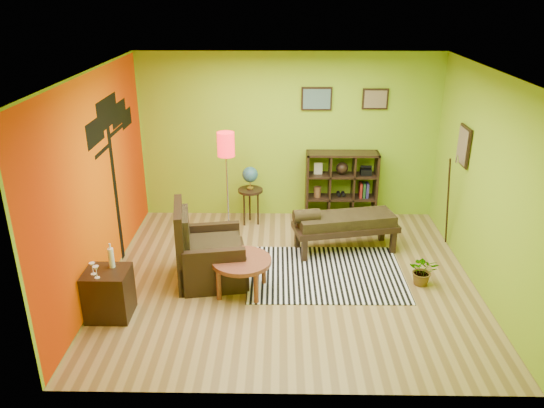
{
  "coord_description": "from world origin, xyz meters",
  "views": [
    {
      "loc": [
        -0.14,
        -6.39,
        3.75
      ],
      "look_at": [
        -0.24,
        0.15,
        1.05
      ],
      "focal_mm": 35.0,
      "sensor_mm": 36.0,
      "label": 1
    }
  ],
  "objects_px": {
    "floor_lamp": "(226,155)",
    "cube_shelf": "(342,187)",
    "coffee_table": "(242,264)",
    "globe_table": "(250,181)",
    "armchair": "(207,257)",
    "bench": "(343,223)",
    "side_cabinet": "(109,293)",
    "potted_plant": "(423,273)"
  },
  "relations": [
    {
      "from": "armchair",
      "to": "cube_shelf",
      "type": "relative_size",
      "value": 0.93
    },
    {
      "from": "side_cabinet",
      "to": "potted_plant",
      "type": "height_order",
      "value": "side_cabinet"
    },
    {
      "from": "floor_lamp",
      "to": "cube_shelf",
      "type": "height_order",
      "value": "floor_lamp"
    },
    {
      "from": "armchair",
      "to": "floor_lamp",
      "type": "relative_size",
      "value": 0.63
    },
    {
      "from": "coffee_table",
      "to": "side_cabinet",
      "type": "bearing_deg",
      "value": -159.76
    },
    {
      "from": "globe_table",
      "to": "potted_plant",
      "type": "relative_size",
      "value": 2.38
    },
    {
      "from": "armchair",
      "to": "side_cabinet",
      "type": "bearing_deg",
      "value": -140.46
    },
    {
      "from": "armchair",
      "to": "potted_plant",
      "type": "distance_m",
      "value": 2.93
    },
    {
      "from": "armchair",
      "to": "cube_shelf",
      "type": "bearing_deg",
      "value": 45.38
    },
    {
      "from": "potted_plant",
      "to": "side_cabinet",
      "type": "bearing_deg",
      "value": -168.72
    },
    {
      "from": "armchair",
      "to": "cube_shelf",
      "type": "height_order",
      "value": "cube_shelf"
    },
    {
      "from": "bench",
      "to": "globe_table",
      "type": "bearing_deg",
      "value": 145.84
    },
    {
      "from": "floor_lamp",
      "to": "cube_shelf",
      "type": "bearing_deg",
      "value": 25.93
    },
    {
      "from": "armchair",
      "to": "bench",
      "type": "distance_m",
      "value": 2.13
    },
    {
      "from": "side_cabinet",
      "to": "cube_shelf",
      "type": "xyz_separation_m",
      "value": [
        3.11,
        2.95,
        0.29
      ]
    },
    {
      "from": "coffee_table",
      "to": "armchair",
      "type": "relative_size",
      "value": 0.7
    },
    {
      "from": "side_cabinet",
      "to": "floor_lamp",
      "type": "bearing_deg",
      "value": 58.41
    },
    {
      "from": "cube_shelf",
      "to": "potted_plant",
      "type": "bearing_deg",
      "value": -67.75
    },
    {
      "from": "coffee_table",
      "to": "floor_lamp",
      "type": "relative_size",
      "value": 0.44
    },
    {
      "from": "coffee_table",
      "to": "globe_table",
      "type": "distance_m",
      "value": 2.2
    },
    {
      "from": "side_cabinet",
      "to": "floor_lamp",
      "type": "distance_m",
      "value": 2.66
    },
    {
      "from": "coffee_table",
      "to": "potted_plant",
      "type": "relative_size",
      "value": 1.84
    },
    {
      "from": "side_cabinet",
      "to": "bench",
      "type": "distance_m",
      "value": 3.5
    },
    {
      "from": "side_cabinet",
      "to": "cube_shelf",
      "type": "bearing_deg",
      "value": 43.48
    },
    {
      "from": "globe_table",
      "to": "bench",
      "type": "height_order",
      "value": "globe_table"
    },
    {
      "from": "side_cabinet",
      "to": "armchair",
      "type": "bearing_deg",
      "value": 39.54
    },
    {
      "from": "floor_lamp",
      "to": "armchair",
      "type": "bearing_deg",
      "value": -99.06
    },
    {
      "from": "coffee_table",
      "to": "potted_plant",
      "type": "xyz_separation_m",
      "value": [
        2.43,
        0.22,
        -0.25
      ]
    },
    {
      "from": "bench",
      "to": "potted_plant",
      "type": "relative_size",
      "value": 3.86
    },
    {
      "from": "side_cabinet",
      "to": "floor_lamp",
      "type": "height_order",
      "value": "floor_lamp"
    },
    {
      "from": "armchair",
      "to": "bench",
      "type": "height_order",
      "value": "armchair"
    },
    {
      "from": "side_cabinet",
      "to": "floor_lamp",
      "type": "xyz_separation_m",
      "value": [
        1.26,
        2.05,
        1.12
      ]
    },
    {
      "from": "side_cabinet",
      "to": "bench",
      "type": "bearing_deg",
      "value": 30.53
    },
    {
      "from": "bench",
      "to": "side_cabinet",
      "type": "bearing_deg",
      "value": -149.47
    },
    {
      "from": "side_cabinet",
      "to": "floor_lamp",
      "type": "relative_size",
      "value": 0.53
    },
    {
      "from": "globe_table",
      "to": "armchair",
      "type": "bearing_deg",
      "value": -104.84
    },
    {
      "from": "side_cabinet",
      "to": "cube_shelf",
      "type": "height_order",
      "value": "cube_shelf"
    },
    {
      "from": "potted_plant",
      "to": "coffee_table",
      "type": "bearing_deg",
      "value": -174.87
    },
    {
      "from": "coffee_table",
      "to": "floor_lamp",
      "type": "distance_m",
      "value": 1.82
    },
    {
      "from": "side_cabinet",
      "to": "globe_table",
      "type": "height_order",
      "value": "globe_table"
    },
    {
      "from": "armchair",
      "to": "coffee_table",
      "type": "bearing_deg",
      "value": -32.12
    },
    {
      "from": "coffee_table",
      "to": "potted_plant",
      "type": "bearing_deg",
      "value": 5.13
    }
  ]
}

